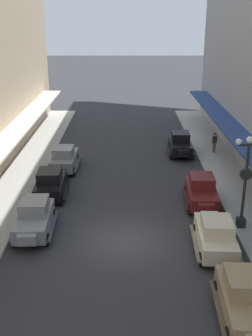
# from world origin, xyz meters

# --- Properties ---
(ground_plane) EXTENTS (200.00, 200.00, 0.00)m
(ground_plane) POSITION_xyz_m (0.00, 0.00, 0.00)
(ground_plane) COLOR #2D2D30
(parked_car_0) EXTENTS (2.30, 4.32, 1.84)m
(parked_car_0) POSITION_xyz_m (4.65, -5.90, 0.94)
(parked_car_0) COLOR #997F5B
(parked_car_0) RESTS_ON ground
(parked_car_1) EXTENTS (2.27, 4.31, 1.84)m
(parked_car_1) POSITION_xyz_m (-4.80, 5.65, 0.94)
(parked_car_1) COLOR black
(parked_car_1) RESTS_ON ground
(parked_car_2) EXTENTS (2.30, 4.32, 1.84)m
(parked_car_2) POSITION_xyz_m (4.52, -1.02, 0.94)
(parked_car_2) COLOR beige
(parked_car_2) RESTS_ON ground
(parked_car_3) EXTENTS (2.23, 4.29, 1.84)m
(parked_car_3) POSITION_xyz_m (4.64, 14.15, 0.94)
(parked_car_3) COLOR black
(parked_car_3) RESTS_ON ground
(parked_car_4) EXTENTS (2.18, 4.27, 1.84)m
(parked_car_4) POSITION_xyz_m (-4.59, 10.47, 0.94)
(parked_car_4) COLOR slate
(parked_car_4) RESTS_ON ground
(parked_car_5) EXTENTS (2.28, 4.31, 1.84)m
(parked_car_5) POSITION_xyz_m (-4.85, 0.85, 0.94)
(parked_car_5) COLOR slate
(parked_car_5) RESTS_ON ground
(parked_car_6) EXTENTS (2.31, 4.32, 1.84)m
(parked_car_6) POSITION_xyz_m (4.75, 4.35, 0.94)
(parked_car_6) COLOR #591919
(parked_car_6) RESTS_ON ground
(lamp_post_with_clock) EXTENTS (1.42, 0.44, 5.16)m
(lamp_post_with_clock) POSITION_xyz_m (6.40, 1.25, 2.99)
(lamp_post_with_clock) COLOR black
(lamp_post_with_clock) RESTS_ON sidewalk_right
(pedestrian_2) EXTENTS (0.36, 0.28, 1.67)m
(pedestrian_2) POSITION_xyz_m (7.49, 14.13, 1.01)
(pedestrian_2) COLOR #4C4238
(pedestrian_2) RESTS_ON sidewalk_right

